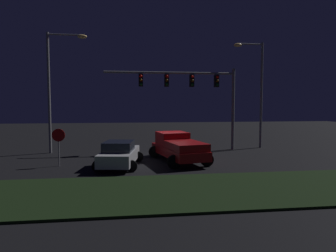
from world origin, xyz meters
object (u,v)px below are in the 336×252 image
(car_sedan, at_px, (119,154))
(street_lamp_left, at_px, (56,78))
(pickup_truck, at_px, (178,146))
(traffic_signal_gantry, at_px, (192,87))
(stop_sign, at_px, (59,140))
(street_lamp_right, at_px, (256,83))

(car_sedan, bearing_deg, street_lamp_left, 48.79)
(pickup_truck, distance_m, traffic_signal_gantry, 6.31)
(traffic_signal_gantry, xyz_separation_m, street_lamp_left, (-10.28, 0.08, 0.56))
(car_sedan, distance_m, stop_sign, 3.69)
(stop_sign, bearing_deg, pickup_truck, 4.86)
(car_sedan, distance_m, street_lamp_left, 8.85)
(street_lamp_right, height_order, stop_sign, street_lamp_right)
(traffic_signal_gantry, distance_m, stop_sign, 11.00)
(car_sedan, height_order, street_lamp_right, street_lamp_right)
(street_lamp_right, bearing_deg, car_sedan, -150.45)
(pickup_truck, bearing_deg, car_sedan, 95.95)
(pickup_truck, relative_size, traffic_signal_gantry, 0.55)
(pickup_truck, distance_m, stop_sign, 7.27)
(car_sedan, relative_size, street_lamp_left, 0.52)
(street_lamp_right, xyz_separation_m, stop_sign, (-14.67, -5.76, -3.89))
(traffic_signal_gantry, relative_size, stop_sign, 4.63)
(car_sedan, bearing_deg, pickup_truck, -63.27)
(pickup_truck, bearing_deg, stop_sign, 83.32)
(street_lamp_right, bearing_deg, traffic_signal_gantry, -173.10)
(car_sedan, bearing_deg, traffic_signal_gantry, -35.42)
(car_sedan, height_order, stop_sign, stop_sign)
(pickup_truck, height_order, street_lamp_right, street_lamp_right)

